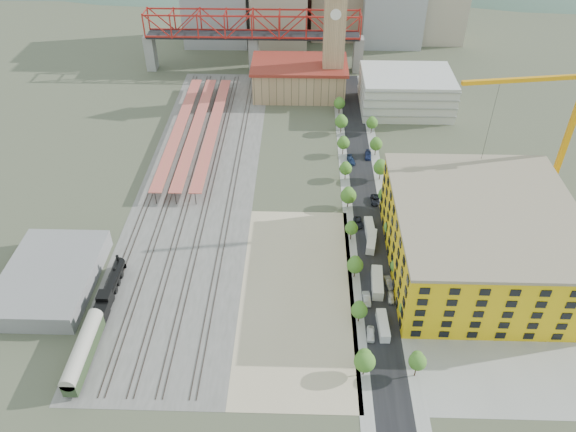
{
  "coord_description": "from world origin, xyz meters",
  "views": [
    {
      "loc": [
        -3.51,
        -129.73,
        100.65
      ],
      "look_at": [
        -6.82,
        -12.8,
        10.0
      ],
      "focal_mm": 35.0,
      "sensor_mm": 36.0,
      "label": 1
    }
  ],
  "objects_px": {
    "locomotive": "(109,290)",
    "site_trailer_c": "(371,242)",
    "construction_building": "(480,239)",
    "tower_crane": "(564,117)",
    "site_trailer_b": "(377,283)",
    "site_trailer_d": "(370,229)",
    "car_0": "(371,334)",
    "site_trailer_a": "(383,326)",
    "clock_tower": "(335,25)",
    "coach": "(83,351)"
  },
  "relations": [
    {
      "from": "construction_building",
      "to": "site_trailer_b",
      "type": "bearing_deg",
      "value": -162.25
    },
    {
      "from": "clock_tower",
      "to": "car_0",
      "type": "xyz_separation_m",
      "value": [
        5.0,
        -124.46,
        -27.92
      ]
    },
    {
      "from": "site_trailer_a",
      "to": "site_trailer_b",
      "type": "height_order",
      "value": "site_trailer_b"
    },
    {
      "from": "coach",
      "to": "site_trailer_a",
      "type": "bearing_deg",
      "value": 9.42
    },
    {
      "from": "tower_crane",
      "to": "construction_building",
      "type": "bearing_deg",
      "value": -132.47
    },
    {
      "from": "site_trailer_c",
      "to": "site_trailer_a",
      "type": "bearing_deg",
      "value": -79.99
    },
    {
      "from": "coach",
      "to": "site_trailer_a",
      "type": "relative_size",
      "value": 2.28
    },
    {
      "from": "site_trailer_a",
      "to": "tower_crane",
      "type": "bearing_deg",
      "value": 42.56
    },
    {
      "from": "tower_crane",
      "to": "site_trailer_b",
      "type": "relative_size",
      "value": 4.79
    },
    {
      "from": "locomotive",
      "to": "site_trailer_a",
      "type": "xyz_separation_m",
      "value": [
        66.0,
        -8.49,
        -1.02
      ]
    },
    {
      "from": "construction_building",
      "to": "site_trailer_b",
      "type": "height_order",
      "value": "construction_building"
    },
    {
      "from": "construction_building",
      "to": "coach",
      "type": "bearing_deg",
      "value": -160.18
    },
    {
      "from": "construction_building",
      "to": "site_trailer_c",
      "type": "relative_size",
      "value": 5.77
    },
    {
      "from": "site_trailer_b",
      "to": "site_trailer_d",
      "type": "bearing_deg",
      "value": 93.36
    },
    {
      "from": "car_0",
      "to": "locomotive",
      "type": "bearing_deg",
      "value": 174.99
    },
    {
      "from": "clock_tower",
      "to": "construction_building",
      "type": "bearing_deg",
      "value": -71.22
    },
    {
      "from": "site_trailer_b",
      "to": "site_trailer_d",
      "type": "xyz_separation_m",
      "value": [
        0.0,
        21.31,
        -0.16
      ]
    },
    {
      "from": "clock_tower",
      "to": "construction_building",
      "type": "distance_m",
      "value": 107.36
    },
    {
      "from": "site_trailer_a",
      "to": "car_0",
      "type": "xyz_separation_m",
      "value": [
        -3.0,
        -2.26,
        -0.4
      ]
    },
    {
      "from": "construction_building",
      "to": "tower_crane",
      "type": "distance_m",
      "value": 41.22
    },
    {
      "from": "construction_building",
      "to": "tower_crane",
      "type": "height_order",
      "value": "tower_crane"
    },
    {
      "from": "site_trailer_a",
      "to": "site_trailer_d",
      "type": "bearing_deg",
      "value": 88.47
    },
    {
      "from": "locomotive",
      "to": "site_trailer_c",
      "type": "height_order",
      "value": "locomotive"
    },
    {
      "from": "car_0",
      "to": "site_trailer_c",
      "type": "bearing_deg",
      "value": 89.35
    },
    {
      "from": "site_trailer_b",
      "to": "site_trailer_c",
      "type": "xyz_separation_m",
      "value": [
        0.0,
        16.07,
        -0.19
      ]
    },
    {
      "from": "locomotive",
      "to": "site_trailer_c",
      "type": "relative_size",
      "value": 2.7
    },
    {
      "from": "site_trailer_c",
      "to": "site_trailer_d",
      "type": "bearing_deg",
      "value": 100.01
    },
    {
      "from": "construction_building",
      "to": "site_trailer_a",
      "type": "height_order",
      "value": "construction_building"
    },
    {
      "from": "locomotive",
      "to": "coach",
      "type": "bearing_deg",
      "value": -90.0
    },
    {
      "from": "site_trailer_a",
      "to": "site_trailer_d",
      "type": "relative_size",
      "value": 0.96
    },
    {
      "from": "site_trailer_c",
      "to": "car_0",
      "type": "distance_m",
      "value": 32.36
    },
    {
      "from": "construction_building",
      "to": "coach",
      "type": "xyz_separation_m",
      "value": [
        -92.0,
        -33.15,
        -6.12
      ]
    },
    {
      "from": "locomotive",
      "to": "site_trailer_d",
      "type": "bearing_deg",
      "value": 22.02
    },
    {
      "from": "construction_building",
      "to": "site_trailer_a",
      "type": "relative_size",
      "value": 5.86
    },
    {
      "from": "locomotive",
      "to": "tower_crane",
      "type": "distance_m",
      "value": 125.94
    },
    {
      "from": "tower_crane",
      "to": "site_trailer_d",
      "type": "xyz_separation_m",
      "value": [
        -50.12,
        -13.36,
        -28.76
      ]
    },
    {
      "from": "tower_crane",
      "to": "car_0",
      "type": "height_order",
      "value": "tower_crane"
    },
    {
      "from": "clock_tower",
      "to": "locomotive",
      "type": "height_order",
      "value": "clock_tower"
    },
    {
      "from": "site_trailer_d",
      "to": "site_trailer_a",
      "type": "bearing_deg",
      "value": -92.26
    },
    {
      "from": "clock_tower",
      "to": "locomotive",
      "type": "relative_size",
      "value": 2.2
    },
    {
      "from": "site_trailer_a",
      "to": "site_trailer_d",
      "type": "height_order",
      "value": "site_trailer_d"
    },
    {
      "from": "clock_tower",
      "to": "site_trailer_c",
      "type": "height_order",
      "value": "clock_tower"
    },
    {
      "from": "construction_building",
      "to": "clock_tower",
      "type": "bearing_deg",
      "value": 108.78
    },
    {
      "from": "coach",
      "to": "construction_building",
      "type": "bearing_deg",
      "value": 19.82
    },
    {
      "from": "construction_building",
      "to": "locomotive",
      "type": "bearing_deg",
      "value": -171.52
    },
    {
      "from": "site_trailer_a",
      "to": "locomotive",
      "type": "bearing_deg",
      "value": 171.14
    },
    {
      "from": "car_0",
      "to": "construction_building",
      "type": "bearing_deg",
      "value": 44.83
    },
    {
      "from": "construction_building",
      "to": "site_trailer_d",
      "type": "distance_m",
      "value": 30.19
    },
    {
      "from": "site_trailer_a",
      "to": "clock_tower",
      "type": "bearing_deg",
      "value": 92.22
    },
    {
      "from": "construction_building",
      "to": "site_trailer_d",
      "type": "relative_size",
      "value": 5.62
    }
  ]
}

